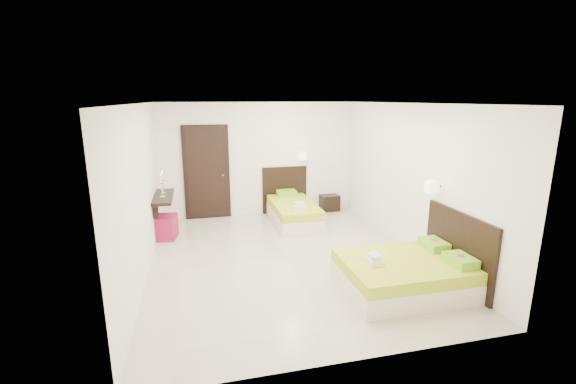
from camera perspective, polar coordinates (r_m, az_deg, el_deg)
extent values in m
plane|color=beige|center=(6.70, -0.23, -9.82)|extent=(5.50, 5.50, 0.00)
cube|color=beige|center=(8.49, 0.81, -3.68)|extent=(0.89, 1.78, 0.28)
cube|color=#98AE1B|center=(8.42, 0.82, -2.18)|extent=(0.88, 1.76, 0.18)
cube|color=black|center=(9.18, -0.51, 0.34)|extent=(1.07, 0.05, 1.11)
cube|color=#7CBF22|center=(9.01, -0.23, -0.13)|extent=(0.44, 0.30, 0.12)
cylinder|color=#C12D58|center=(8.99, -0.23, 0.27)|extent=(0.11, 0.11, 0.00)
cube|color=silver|center=(7.93, 1.70, -2.25)|extent=(0.27, 0.20, 0.07)
cube|color=silver|center=(7.91, 1.71, -1.75)|extent=(0.20, 0.15, 0.07)
cube|color=white|center=(8.98, 2.16, 5.37)|extent=(0.16, 0.16, 0.18)
cylinder|color=#2D2116|center=(9.06, 2.02, 5.44)|extent=(0.03, 0.16, 0.03)
cube|color=beige|center=(5.88, 16.75, -12.46)|extent=(1.75, 1.31, 0.28)
cube|color=#98AE1B|center=(5.79, 16.91, -10.43)|extent=(1.74, 1.30, 0.18)
cube|color=black|center=(6.17, 23.88, -7.68)|extent=(0.05, 1.49, 1.10)
cube|color=#7CBF22|center=(5.85, 24.18, -9.20)|extent=(0.30, 0.44, 0.12)
cylinder|color=#C12D58|center=(5.83, 24.24, -8.63)|extent=(0.11, 0.11, 0.00)
cube|color=#7CBF22|center=(6.31, 20.80, -7.24)|extent=(0.30, 0.44, 0.12)
cylinder|color=#C12D58|center=(6.29, 20.85, -6.70)|extent=(0.11, 0.11, 0.00)
cube|color=silver|center=(5.52, 12.61, -9.96)|extent=(0.19, 0.26, 0.07)
cube|color=silver|center=(5.49, 12.65, -9.29)|extent=(0.14, 0.20, 0.07)
cube|color=white|center=(6.29, 20.50, 0.73)|extent=(0.16, 0.16, 0.18)
cylinder|color=#2D2116|center=(6.33, 21.10, 0.77)|extent=(0.16, 0.03, 0.03)
cube|color=black|center=(9.49, 6.09, -1.55)|extent=(0.46, 0.42, 0.39)
cube|color=maroon|center=(7.92, -17.90, -4.98)|extent=(0.54, 0.54, 0.46)
cube|color=black|center=(8.85, -11.96, 2.80)|extent=(1.02, 0.06, 2.14)
cube|color=black|center=(8.81, -11.95, 2.76)|extent=(0.88, 0.04, 2.06)
cylinder|color=silver|center=(8.80, -9.65, 2.52)|extent=(0.03, 0.10, 0.03)
cube|color=black|center=(7.83, -18.00, -0.69)|extent=(0.35, 1.20, 0.06)
cube|color=black|center=(7.45, -19.03, -2.69)|extent=(0.10, 0.04, 0.30)
cube|color=black|center=(8.31, -18.50, -0.99)|extent=(0.10, 0.04, 0.30)
cylinder|color=silver|center=(7.68, -18.10, -0.67)|extent=(0.10, 0.10, 0.02)
cylinder|color=silver|center=(7.65, -18.16, 0.20)|extent=(0.02, 0.02, 0.22)
cone|color=silver|center=(7.62, -18.23, 1.15)|extent=(0.07, 0.07, 0.04)
cylinder|color=white|center=(7.60, -18.29, 1.85)|extent=(0.02, 0.02, 0.15)
sphere|color=#FFB23F|center=(7.59, -18.34, 2.49)|extent=(0.02, 0.02, 0.02)
cylinder|color=silver|center=(7.97, -17.95, -0.15)|extent=(0.10, 0.10, 0.02)
cylinder|color=silver|center=(7.94, -18.01, 0.69)|extent=(0.02, 0.02, 0.22)
cone|color=silver|center=(7.92, -18.08, 1.60)|extent=(0.07, 0.07, 0.04)
cylinder|color=white|center=(7.90, -18.13, 2.28)|extent=(0.02, 0.02, 0.15)
sphere|color=#FFB23F|center=(7.88, -18.17, 2.90)|extent=(0.02, 0.02, 0.02)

